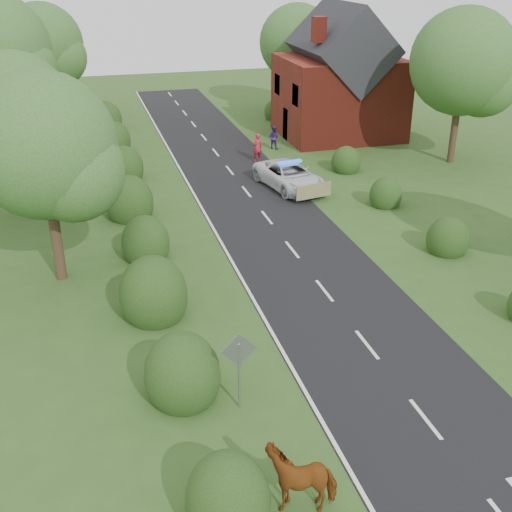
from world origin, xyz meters
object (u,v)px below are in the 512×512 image
object	(u,v)px
police_van	(289,176)
pedestrian_red	(257,147)
cow	(301,478)
road_sign	(239,360)
pedestrian_purple	(274,137)

from	to	relation	value
police_van	pedestrian_red	bearing A→B (deg)	82.00
cow	pedestrian_red	distance (m)	28.04
cow	pedestrian_red	world-z (taller)	pedestrian_red
cow	police_van	bearing A→B (deg)	173.27
cow	pedestrian_red	bearing A→B (deg)	177.33
road_sign	cow	xyz separation A→B (m)	(0.55, -3.84, -0.95)
police_van	pedestrian_purple	distance (m)	8.08
cow	pedestrian_red	xyz separation A→B (m)	(6.61, 27.25, 0.20)
pedestrian_purple	cow	bearing A→B (deg)	118.57
pedestrian_red	road_sign	bearing A→B (deg)	64.45
road_sign	pedestrian_red	size ratio (longest dim) A/B	1.39
road_sign	pedestrian_purple	bearing A→B (deg)	70.80
road_sign	police_van	xyz separation A→B (m)	(7.50, 17.97, -0.93)
road_sign	pedestrian_purple	size ratio (longest dim) A/B	1.61
pedestrian_red	police_van	bearing A→B (deg)	85.08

